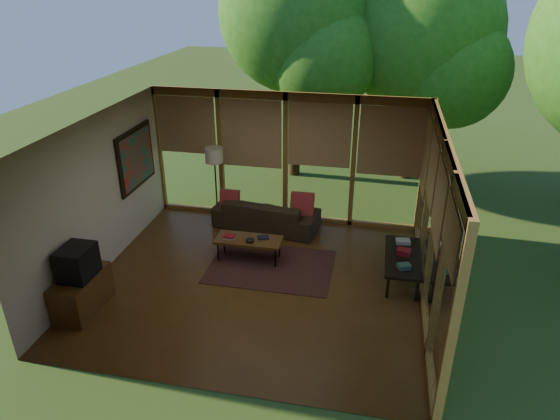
% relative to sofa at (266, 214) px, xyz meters
% --- Properties ---
extents(floor, '(5.50, 5.50, 0.00)m').
position_rel_sofa_xyz_m(floor, '(0.30, -2.00, -0.31)').
color(floor, brown).
rests_on(floor, ground).
extents(ceiling, '(5.50, 5.50, 0.00)m').
position_rel_sofa_xyz_m(ceiling, '(0.30, -2.00, 2.39)').
color(ceiling, silver).
rests_on(ceiling, ground).
extents(wall_left, '(0.04, 5.00, 2.70)m').
position_rel_sofa_xyz_m(wall_left, '(-2.45, -2.00, 1.04)').
color(wall_left, silver).
rests_on(wall_left, ground).
extents(wall_front, '(5.50, 0.04, 2.70)m').
position_rel_sofa_xyz_m(wall_front, '(0.30, -4.50, 1.04)').
color(wall_front, silver).
rests_on(wall_front, ground).
extents(window_wall_back, '(5.50, 0.12, 2.70)m').
position_rel_sofa_xyz_m(window_wall_back, '(0.30, 0.50, 1.04)').
color(window_wall_back, olive).
rests_on(window_wall_back, ground).
extents(window_wall_right, '(0.12, 5.00, 2.70)m').
position_rel_sofa_xyz_m(window_wall_right, '(3.05, -2.00, 1.04)').
color(window_wall_right, olive).
rests_on(window_wall_right, ground).
extents(tree_nw, '(3.60, 3.60, 5.71)m').
position_rel_sofa_xyz_m(tree_nw, '(0.03, 3.17, 3.59)').
color(tree_nw, '#322112').
rests_on(tree_nw, ground).
extents(tree_ne, '(3.64, 3.64, 5.34)m').
position_rel_sofa_xyz_m(tree_ne, '(2.88, 3.53, 3.21)').
color(tree_ne, '#322112').
rests_on(tree_ne, ground).
extents(rug, '(2.19, 1.55, 0.01)m').
position_rel_sofa_xyz_m(rug, '(0.42, -1.48, -0.30)').
color(rug, brown).
rests_on(rug, floor).
extents(sofa, '(2.21, 1.12, 0.62)m').
position_rel_sofa_xyz_m(sofa, '(0.00, 0.00, 0.00)').
color(sofa, '#332819').
rests_on(sofa, floor).
extents(pillow_left, '(0.40, 0.21, 0.41)m').
position_rel_sofa_xyz_m(pillow_left, '(-0.75, -0.05, 0.27)').
color(pillow_left, maroon).
rests_on(pillow_left, sofa).
extents(pillow_right, '(0.46, 0.25, 0.48)m').
position_rel_sofa_xyz_m(pillow_right, '(0.75, -0.05, 0.30)').
color(pillow_right, maroon).
rests_on(pillow_right, sofa).
extents(ct_book_lower, '(0.21, 0.16, 0.03)m').
position_rel_sofa_xyz_m(ct_book_lower, '(-0.38, -1.35, 0.13)').
color(ct_book_lower, '#ACA59C').
rests_on(ct_book_lower, coffee_table).
extents(ct_book_upper, '(0.20, 0.15, 0.03)m').
position_rel_sofa_xyz_m(ct_book_upper, '(-0.38, -1.35, 0.16)').
color(ct_book_upper, maroon).
rests_on(ct_book_upper, coffee_table).
extents(ct_book_side, '(0.23, 0.21, 0.03)m').
position_rel_sofa_xyz_m(ct_book_side, '(0.22, -1.22, 0.13)').
color(ct_book_side, black).
rests_on(ct_book_side, coffee_table).
extents(ct_bowl, '(0.16, 0.16, 0.07)m').
position_rel_sofa_xyz_m(ct_bowl, '(0.02, -1.40, 0.15)').
color(ct_bowl, black).
rests_on(ct_bowl, coffee_table).
extents(media_cabinet, '(0.50, 1.00, 0.60)m').
position_rel_sofa_xyz_m(media_cabinet, '(-2.17, -3.27, -0.01)').
color(media_cabinet, brown).
rests_on(media_cabinet, floor).
extents(television, '(0.45, 0.55, 0.50)m').
position_rel_sofa_xyz_m(television, '(-2.15, -3.27, 0.54)').
color(television, black).
rests_on(television, media_cabinet).
extents(console_book_a, '(0.24, 0.21, 0.07)m').
position_rel_sofa_xyz_m(console_book_a, '(2.70, -1.81, 0.18)').
color(console_book_a, '#345C4E').
rests_on(console_book_a, side_console).
extents(console_book_b, '(0.25, 0.21, 0.10)m').
position_rel_sofa_xyz_m(console_book_b, '(2.70, -1.36, 0.20)').
color(console_book_b, maroon).
rests_on(console_book_b, side_console).
extents(console_book_c, '(0.26, 0.20, 0.07)m').
position_rel_sofa_xyz_m(console_book_c, '(2.70, -0.96, 0.18)').
color(console_book_c, '#ACA59C').
rests_on(console_book_c, side_console).
extents(floor_lamp, '(0.36, 0.36, 1.65)m').
position_rel_sofa_xyz_m(floor_lamp, '(-1.05, 0.00, 1.10)').
color(floor_lamp, black).
rests_on(floor_lamp, floor).
extents(coffee_table, '(1.20, 0.50, 0.43)m').
position_rel_sofa_xyz_m(coffee_table, '(-0.03, -1.30, 0.08)').
color(coffee_table, brown).
rests_on(coffee_table, floor).
extents(side_console, '(0.60, 1.40, 0.46)m').
position_rel_sofa_xyz_m(side_console, '(2.70, -1.41, 0.10)').
color(side_console, black).
rests_on(side_console, floor).
extents(wall_painting, '(0.06, 1.35, 1.15)m').
position_rel_sofa_xyz_m(wall_painting, '(-2.41, -0.60, 1.24)').
color(wall_painting, black).
rests_on(wall_painting, wall_left).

